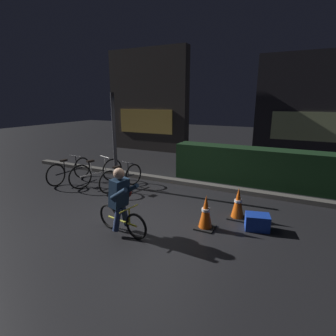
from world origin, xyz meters
TOP-DOWN VIEW (x-y plane):
  - ground_plane at (0.00, 0.00)m, footprint 40.00×40.00m
  - sidewalk_curb at (0.00, 2.20)m, footprint 12.00×0.24m
  - hedge_row at (1.80, 3.10)m, footprint 4.80×0.70m
  - storefront_left at (-3.82, 6.50)m, footprint 4.01×0.54m
  - storefront_right at (3.32, 7.20)m, footprint 4.60×0.54m
  - street_post at (-1.75, 1.20)m, footprint 0.10×0.10m
  - parked_bike_leftmost at (-3.24, 0.90)m, footprint 0.46×1.63m
  - parked_bike_left_mid at (-2.31, 1.04)m, footprint 0.59×1.66m
  - parked_bike_center_left at (-1.46, 1.06)m, footprint 0.46×1.52m
  - traffic_cone_near at (1.35, -0.10)m, footprint 0.36×0.36m
  - traffic_cone_far at (1.80, 0.63)m, footprint 0.36×0.36m
  - blue_crate at (2.25, 0.30)m, footprint 0.51×0.42m
  - cyclist at (0.03, -0.95)m, footprint 1.18×0.58m

SIDE VIEW (x-z plane):
  - ground_plane at x=0.00m, z-range 0.00..0.00m
  - sidewalk_curb at x=0.00m, z-range 0.00..0.12m
  - blue_crate at x=2.25m, z-range 0.00..0.30m
  - traffic_cone_far at x=1.80m, z-range -0.01..0.66m
  - parked_bike_center_left at x=-1.46m, z-range -0.03..0.68m
  - traffic_cone_near at x=1.35m, z-range -0.01..0.66m
  - parked_bike_leftmost at x=-3.24m, z-range -0.03..0.72m
  - parked_bike_left_mid at x=-2.31m, z-range -0.04..0.76m
  - hedge_row at x=1.80m, z-range 0.00..1.07m
  - cyclist at x=0.03m, z-range 0.01..1.25m
  - street_post at x=-1.75m, z-range 0.00..2.58m
  - storefront_right at x=3.32m, z-range -0.01..4.14m
  - storefront_left at x=-3.82m, z-range -0.01..4.65m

